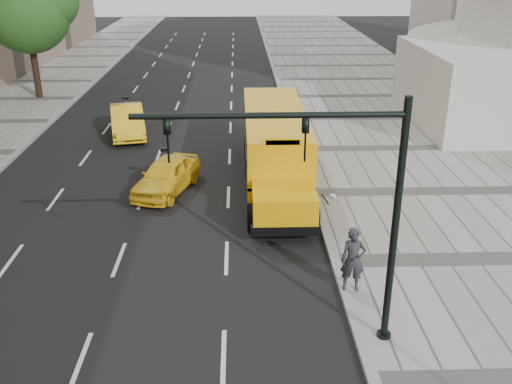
{
  "coord_description": "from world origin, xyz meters",
  "views": [
    {
      "loc": [
        2.93,
        -21.37,
        9.25
      ],
      "look_at": [
        3.5,
        -4.0,
        1.9
      ],
      "focal_mm": 40.0,
      "sensor_mm": 36.0,
      "label": 1
    }
  ],
  "objects_px": {
    "taxi_far": "(128,121)",
    "pedestrian": "(353,260)",
    "tree_c": "(28,10)",
    "traffic_signal": "(338,196)",
    "taxi_near": "(167,175)",
    "school_bus": "(275,141)"
  },
  "relations": [
    {
      "from": "taxi_far",
      "to": "pedestrian",
      "type": "xyz_separation_m",
      "value": [
        9.22,
        -15.93,
        0.32
      ]
    },
    {
      "from": "tree_c",
      "to": "traffic_signal",
      "type": "bearing_deg",
      "value": -59.67
    },
    {
      "from": "tree_c",
      "to": "taxi_near",
      "type": "height_order",
      "value": "tree_c"
    },
    {
      "from": "tree_c",
      "to": "pedestrian",
      "type": "xyz_separation_m",
      "value": [
        16.57,
        -24.4,
        -4.7
      ]
    },
    {
      "from": "tree_c",
      "to": "pedestrian",
      "type": "distance_m",
      "value": 29.87
    },
    {
      "from": "pedestrian",
      "to": "traffic_signal",
      "type": "xyz_separation_m",
      "value": [
        -0.98,
        -2.24,
        2.97
      ]
    },
    {
      "from": "school_bus",
      "to": "pedestrian",
      "type": "height_order",
      "value": "school_bus"
    },
    {
      "from": "school_bus",
      "to": "taxi_near",
      "type": "relative_size",
      "value": 2.77
    },
    {
      "from": "tree_c",
      "to": "school_bus",
      "type": "xyz_separation_m",
      "value": [
        14.9,
        -15.26,
        -4.06
      ]
    },
    {
      "from": "tree_c",
      "to": "school_bus",
      "type": "relative_size",
      "value": 0.74
    },
    {
      "from": "taxi_far",
      "to": "tree_c",
      "type": "bearing_deg",
      "value": 118.72
    },
    {
      "from": "taxi_far",
      "to": "school_bus",
      "type": "bearing_deg",
      "value": -54.26
    },
    {
      "from": "pedestrian",
      "to": "traffic_signal",
      "type": "relative_size",
      "value": 0.3
    },
    {
      "from": "taxi_far",
      "to": "traffic_signal",
      "type": "relative_size",
      "value": 0.76
    },
    {
      "from": "school_bus",
      "to": "taxi_far",
      "type": "height_order",
      "value": "school_bus"
    },
    {
      "from": "tree_c",
      "to": "pedestrian",
      "type": "height_order",
      "value": "tree_c"
    },
    {
      "from": "tree_c",
      "to": "traffic_signal",
      "type": "relative_size",
      "value": 1.33
    },
    {
      "from": "pedestrian",
      "to": "traffic_signal",
      "type": "distance_m",
      "value": 3.85
    },
    {
      "from": "school_bus",
      "to": "taxi_near",
      "type": "xyz_separation_m",
      "value": [
        -4.55,
        -1.23,
        -1.05
      ]
    },
    {
      "from": "tree_c",
      "to": "traffic_signal",
      "type": "height_order",
      "value": "tree_c"
    },
    {
      "from": "tree_c",
      "to": "traffic_signal",
      "type": "distance_m",
      "value": 30.91
    },
    {
      "from": "school_bus",
      "to": "traffic_signal",
      "type": "xyz_separation_m",
      "value": [
        0.69,
        -11.38,
        2.33
      ]
    }
  ]
}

